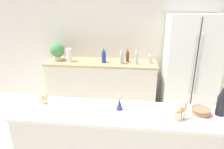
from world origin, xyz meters
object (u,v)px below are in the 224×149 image
(back_bottle_1, at_px, (128,55))
(camel_figurine_second, at_px, (181,110))
(wine_bottle, at_px, (222,101))
(fruit_bowl, at_px, (201,111))
(paper_towel_roll, at_px, (69,55))
(wise_man_figurine_crimson, at_px, (119,103))
(potted_plant, at_px, (57,51))
(back_bottle_4, at_px, (150,57))
(camel_figurine, at_px, (44,98))
(refrigerator, at_px, (190,66))
(back_bottle_2, at_px, (137,56))
(back_bottle_0, at_px, (122,56))
(back_bottle_3, at_px, (104,55))

(back_bottle_1, distance_m, camel_figurine_second, 2.12)
(wine_bottle, bearing_deg, fruit_bowl, -178.30)
(paper_towel_roll, height_order, wise_man_figurine_crimson, paper_towel_roll)
(potted_plant, bearing_deg, fruit_bowl, -41.21)
(camel_figurine_second, distance_m, wise_man_figurine_crimson, 0.58)
(paper_towel_roll, bearing_deg, camel_figurine_second, -49.26)
(camel_figurine_second, height_order, wise_man_figurine_crimson, camel_figurine_second)
(back_bottle_4, bearing_deg, back_bottle_1, 175.88)
(back_bottle_1, height_order, camel_figurine_second, back_bottle_1)
(camel_figurine, bearing_deg, camel_figurine_second, -6.27)
(refrigerator, height_order, back_bottle_2, refrigerator)
(wine_bottle, relative_size, camel_figurine, 2.53)
(back_bottle_0, distance_m, back_bottle_4, 0.54)
(potted_plant, bearing_deg, back_bottle_2, -3.75)
(back_bottle_2, bearing_deg, back_bottle_0, -179.79)
(potted_plant, height_order, paper_towel_roll, potted_plant)
(potted_plant, relative_size, back_bottle_1, 1.24)
(back_bottle_3, relative_size, wine_bottle, 0.96)
(back_bottle_4, relative_size, fruit_bowl, 1.26)
(wine_bottle, bearing_deg, camel_figurine_second, -161.59)
(refrigerator, distance_m, wine_bottle, 1.83)
(camel_figurine, bearing_deg, refrigerator, 42.78)
(potted_plant, xyz_separation_m, back_bottle_4, (1.80, -0.01, -0.08))
(back_bottle_0, xyz_separation_m, wise_man_figurine_crimson, (0.10, -1.79, -0.05))
(paper_towel_roll, xyz_separation_m, back_bottle_3, (0.67, -0.00, 0.01))
(potted_plant, distance_m, wine_bottle, 2.99)
(refrigerator, distance_m, camel_figurine_second, 2.03)
(fruit_bowl, bearing_deg, paper_towel_roll, 136.20)
(refrigerator, xyz_separation_m, camel_figurine_second, (-0.57, -1.95, 0.14))
(back_bottle_0, height_order, back_bottle_1, back_bottle_0)
(refrigerator, relative_size, back_bottle_3, 6.20)
(back_bottle_1, bearing_deg, paper_towel_roll, -175.52)
(back_bottle_3, xyz_separation_m, wise_man_figurine_crimson, (0.44, -1.83, -0.03))
(paper_towel_roll, xyz_separation_m, back_bottle_1, (1.12, 0.09, 0.00))
(back_bottle_3, height_order, wise_man_figurine_crimson, back_bottle_3)
(back_bottle_3, distance_m, fruit_bowl, 2.20)
(refrigerator, relative_size, back_bottle_1, 6.63)
(refrigerator, xyz_separation_m, potted_plant, (-2.50, 0.07, 0.20))
(refrigerator, bearing_deg, potted_plant, 178.46)
(camel_figurine, xyz_separation_m, camel_figurine_second, (1.37, -0.15, 0.03))
(potted_plant, relative_size, back_bottle_2, 1.11)
(wine_bottle, height_order, fruit_bowl, wine_bottle)
(back_bottle_0, xyz_separation_m, wine_bottle, (1.06, -1.78, 0.03))
(paper_towel_roll, height_order, camel_figurine_second, paper_towel_roll)
(camel_figurine_second, xyz_separation_m, wise_man_figurine_crimson, (-0.56, 0.12, -0.03))
(wine_bottle, xyz_separation_m, camel_figurine, (-1.76, 0.02, -0.08))
(potted_plant, xyz_separation_m, back_bottle_3, (0.93, -0.06, -0.05))
(refrigerator, relative_size, back_bottle_4, 7.89)
(fruit_bowl, xyz_separation_m, camel_figurine_second, (-0.22, -0.13, 0.07))
(back_bottle_2, relative_size, fruit_bowl, 1.68)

